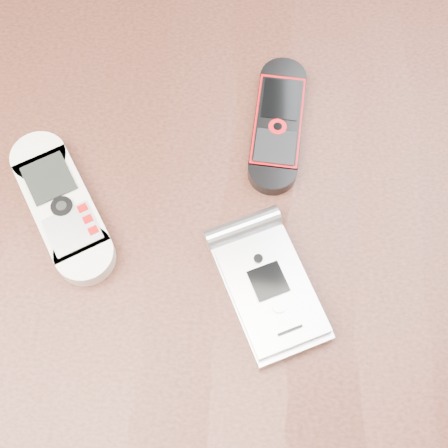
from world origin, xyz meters
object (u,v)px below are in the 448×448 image
(table, at_px, (219,273))
(nokia_white, at_px, (61,205))
(nokia_black_red, at_px, (278,123))
(motorola_razr, at_px, (269,288))

(table, bearing_deg, nokia_white, 174.65)
(nokia_black_red, relative_size, motorola_razr, 1.12)
(table, distance_m, motorola_razr, 0.13)
(nokia_white, relative_size, nokia_black_red, 1.07)
(nokia_black_red, height_order, motorola_razr, motorola_razr)
(nokia_white, height_order, nokia_black_red, nokia_white)
(nokia_black_red, bearing_deg, table, -110.46)
(table, relative_size, nokia_white, 8.44)
(nokia_white, xyz_separation_m, nokia_black_red, (0.17, 0.09, -0.00))
(nokia_black_red, bearing_deg, motorola_razr, -86.92)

